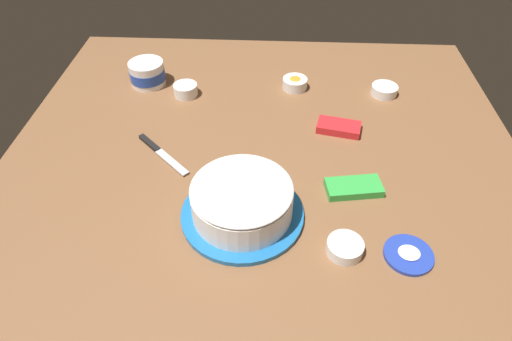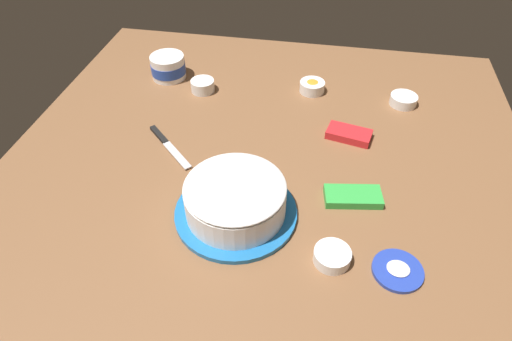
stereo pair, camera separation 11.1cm
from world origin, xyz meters
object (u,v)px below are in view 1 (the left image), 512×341
at_px(spreading_knife, 158,151).
at_px(sprinkle_bowl_blue, 186,90).
at_px(candy_box_lower, 339,127).
at_px(candy_box_upper, 354,188).
at_px(frosting_tub_lid, 409,254).
at_px(sprinkle_bowl_pink, 345,247).
at_px(frosting_tub, 147,73).
at_px(sprinkle_bowl_green, 384,90).
at_px(sprinkle_bowl_orange, 295,83).
at_px(frosted_cake, 242,201).

bearing_deg(spreading_knife, sprinkle_bowl_blue, -95.54).
xyz_separation_m(spreading_knife, candy_box_lower, (-0.55, -0.13, 0.01)).
relative_size(sprinkle_bowl_blue, candy_box_lower, 0.62).
xyz_separation_m(spreading_knife, candy_box_upper, (-0.56, 0.13, 0.01)).
xyz_separation_m(frosting_tub_lid, sprinkle_bowl_pink, (0.15, -0.01, 0.01)).
bearing_deg(candy_box_upper, sprinkle_bowl_blue, -48.78).
xyz_separation_m(frosting_tub, candy_box_lower, (-0.66, 0.25, -0.03)).
height_order(frosting_tub, spreading_knife, frosting_tub).
bearing_deg(sprinkle_bowl_blue, frosting_tub, -25.02).
distance_m(frosting_tub_lid, sprinkle_bowl_pink, 0.15).
bearing_deg(sprinkle_bowl_green, sprinkle_bowl_pink, 73.45).
bearing_deg(sprinkle_bowl_orange, candy_box_upper, 106.65).
xyz_separation_m(sprinkle_bowl_blue, sprinkle_bowl_green, (-0.69, -0.04, -0.00)).
xyz_separation_m(sprinkle_bowl_blue, sprinkle_bowl_orange, (-0.38, -0.06, 0.00)).
distance_m(frosted_cake, frosting_tub_lid, 0.42).
height_order(sprinkle_bowl_green, candy_box_lower, sprinkle_bowl_green).
relative_size(frosted_cake, frosting_tub, 2.50).
distance_m(frosted_cake, candy_box_lower, 0.47).
xyz_separation_m(frosting_tub_lid, spreading_knife, (0.67, -0.34, -0.00)).
distance_m(frosting_tub_lid, sprinkle_bowl_blue, 0.91).
height_order(sprinkle_bowl_green, sprinkle_bowl_orange, sprinkle_bowl_orange).
bearing_deg(sprinkle_bowl_orange, sprinkle_bowl_pink, 98.55).
bearing_deg(candy_box_upper, sprinkle_bowl_orange, -82.37).
distance_m(sprinkle_bowl_blue, sprinkle_bowl_pink, 0.81).
bearing_deg(frosting_tub_lid, candy_box_lower, -75.67).
xyz_separation_m(frosting_tub_lid, sprinkle_bowl_green, (-0.06, -0.69, 0.01)).
distance_m(sprinkle_bowl_green, candy_box_lower, 0.28).
relative_size(sprinkle_bowl_pink, sprinkle_bowl_orange, 0.99).
bearing_deg(sprinkle_bowl_pink, spreading_knife, -33.08).
relative_size(frosting_tub, candy_box_upper, 0.84).
bearing_deg(sprinkle_bowl_pink, candy_box_upper, -102.25).
relative_size(frosting_tub, sprinkle_bowl_pink, 1.44).
distance_m(spreading_knife, sprinkle_bowl_green, 0.80).
height_order(sprinkle_bowl_blue, sprinkle_bowl_pink, sprinkle_bowl_blue).
height_order(frosting_tub_lid, sprinkle_bowl_blue, sprinkle_bowl_blue).
distance_m(frosting_tub, candy_box_lower, 0.71).
relative_size(spreading_knife, sprinkle_bowl_green, 2.02).
height_order(sprinkle_bowl_green, candy_box_upper, sprinkle_bowl_green).
bearing_deg(frosting_tub, sprinkle_bowl_orange, 179.55).
bearing_deg(candy_box_lower, sprinkle_bowl_green, -117.00).
xyz_separation_m(frosted_cake, candy_box_lower, (-0.28, -0.37, -0.04)).
relative_size(sprinkle_bowl_green, candy_box_upper, 0.60).
height_order(frosting_tub_lid, candy_box_lower, candy_box_lower).
bearing_deg(candy_box_upper, candy_box_lower, -95.37).
height_order(sprinkle_bowl_pink, candy_box_lower, sprinkle_bowl_pink).
distance_m(frosting_tub_lid, candy_box_lower, 0.49).
relative_size(sprinkle_bowl_pink, candy_box_upper, 0.58).
bearing_deg(frosting_tub, candy_box_upper, 143.04).
bearing_deg(frosted_cake, candy_box_upper, -160.30).
xyz_separation_m(frosting_tub_lid, candy_box_lower, (0.12, -0.48, 0.01)).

